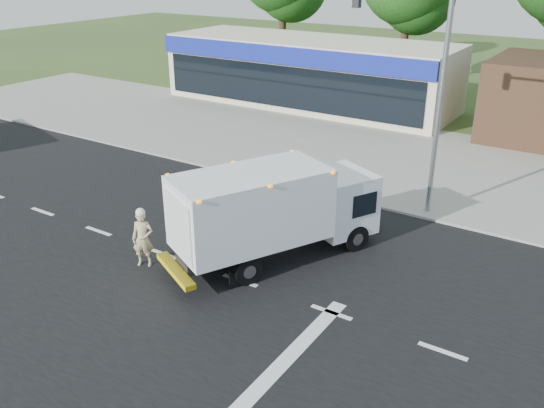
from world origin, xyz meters
name	(u,v)px	position (x,y,z in m)	size (l,w,h in m)	color
ground	(240,281)	(0.00, 0.00, 0.00)	(120.00, 120.00, 0.00)	#385123
road_asphalt	(240,281)	(0.00, 0.00, 0.00)	(60.00, 14.00, 0.02)	black
sidewalk	(359,190)	(0.00, 8.20, 0.06)	(60.00, 2.40, 0.12)	gray
parking_apron	(411,153)	(0.00, 14.00, 0.01)	(60.00, 9.00, 0.02)	gray
lane_markings	(252,318)	(1.35, -1.35, 0.02)	(55.20, 7.00, 0.01)	silver
ems_box_truck	(273,208)	(0.07, 1.67, 1.74)	(4.91, 7.02, 3.01)	black
emergency_worker	(143,238)	(-3.00, -0.81, 0.94)	(0.78, 0.69, 1.91)	tan
retail_strip_mall	(309,72)	(-9.00, 19.93, 2.01)	(18.00, 6.20, 4.00)	beige
traffic_signal_pole	(424,77)	(2.35, 7.60, 4.92)	(3.51, 0.25, 8.00)	gray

